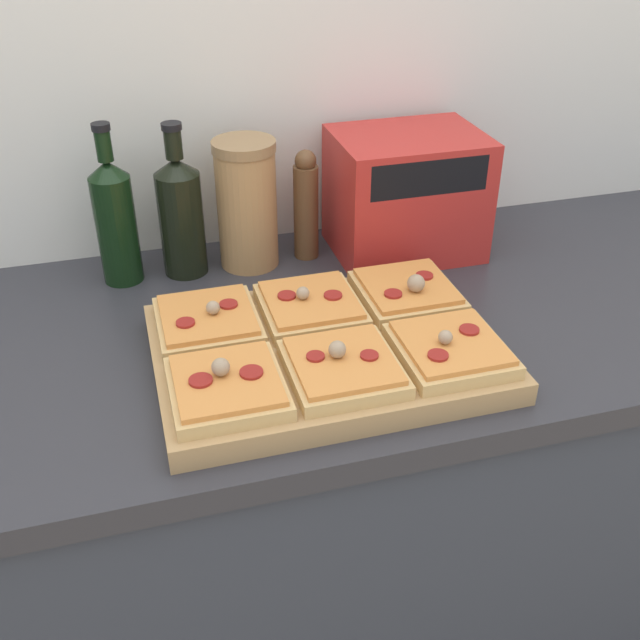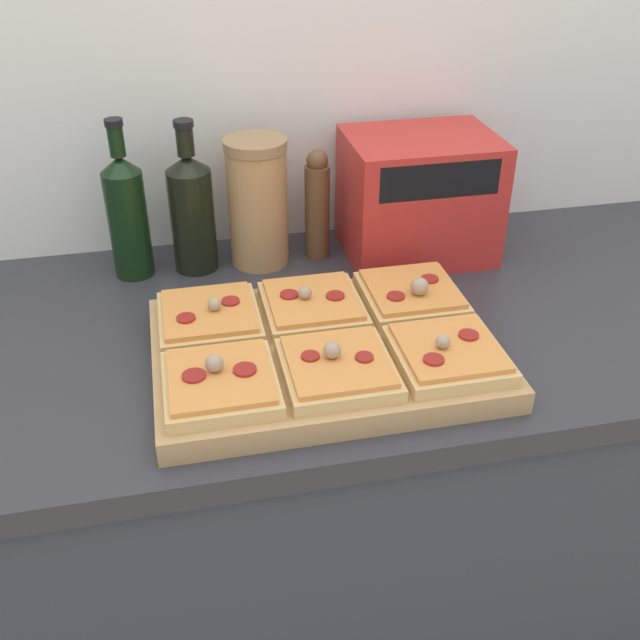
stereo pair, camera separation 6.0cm
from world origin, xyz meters
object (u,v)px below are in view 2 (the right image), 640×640
Objects in this scene: cutting_board at (324,352)px; olive_oil_bottle at (127,214)px; wine_bottle at (192,211)px; grain_jar_tall at (258,202)px; toaster_oven at (419,196)px; pepper_mill at (317,205)px.

olive_oil_bottle is (-0.27, 0.34, 0.10)m from cutting_board.
grain_jar_tall is (0.12, 0.00, 0.00)m from wine_bottle.
cutting_board is 0.41m from toaster_oven.
pepper_mill is at bearing 0.00° from wine_bottle.
wine_bottle is 0.22m from pepper_mill.
wine_bottle is (0.11, -0.00, -0.00)m from olive_oil_bottle.
cutting_board is at bearing -100.31° from pepper_mill.
wine_bottle is 1.17× the size of grain_jar_tall.
olive_oil_bottle is 0.98× the size of toaster_oven.
wine_bottle is at bearing 180.00° from pepper_mill.
wine_bottle is 0.41m from toaster_oven.
grain_jar_tall is 0.11m from pepper_mill.
cutting_board is 1.73× the size of toaster_oven.
olive_oil_bottle is at bearing 177.35° from toaster_oven.
olive_oil_bottle is 1.37× the size of pepper_mill.
cutting_board is 2.15× the size of grain_jar_tall.
cutting_board is 2.42× the size of pepper_mill.
toaster_oven is (0.41, -0.02, 0.00)m from wine_bottle.
wine_bottle reaches higher than cutting_board.
toaster_oven is (0.29, -0.02, -0.00)m from grain_jar_tall.
wine_bottle is (-0.16, 0.34, 0.09)m from cutting_board.
olive_oil_bottle reaches higher than toaster_oven.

